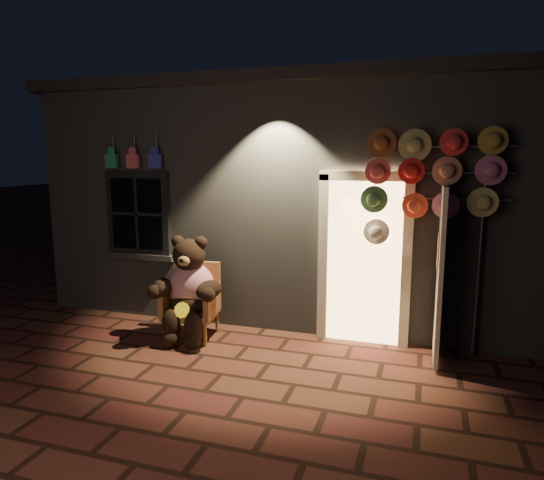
% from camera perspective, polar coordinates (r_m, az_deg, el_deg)
% --- Properties ---
extents(ground, '(60.00, 60.00, 0.00)m').
position_cam_1_polar(ground, '(5.56, -6.02, -15.41)').
color(ground, '#552F20').
rests_on(ground, ground).
extents(shop_building, '(7.30, 5.95, 3.51)m').
position_cam_1_polar(shop_building, '(8.85, 4.21, 5.69)').
color(shop_building, slate).
rests_on(shop_building, ground).
extents(wicker_armchair, '(0.73, 0.68, 0.97)m').
position_cam_1_polar(wicker_armchair, '(6.54, -9.30, -7.03)').
color(wicker_armchair, olive).
rests_on(wicker_armchair, ground).
extents(teddy_bear, '(0.99, 0.81, 1.37)m').
position_cam_1_polar(teddy_bear, '(6.38, -9.78, -5.72)').
color(teddy_bear, '#B91337').
rests_on(teddy_bear, ground).
extents(hat_rack, '(1.65, 0.22, 2.70)m').
position_cam_1_polar(hat_rack, '(5.88, 17.95, 6.80)').
color(hat_rack, '#59595E').
rests_on(hat_rack, ground).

